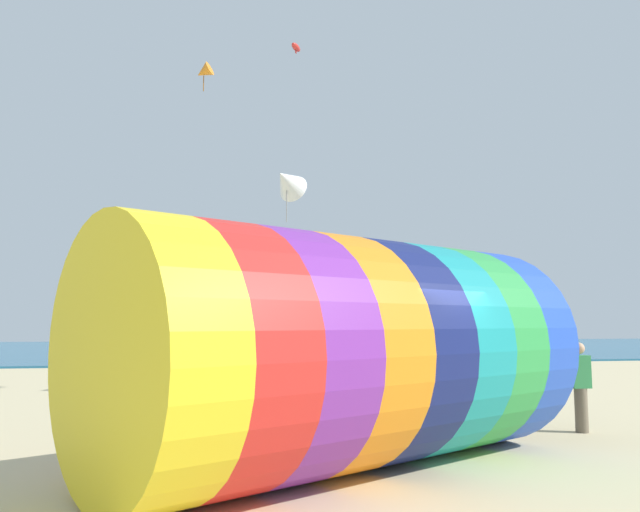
{
  "coord_description": "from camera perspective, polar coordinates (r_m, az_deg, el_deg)",
  "views": [
    {
      "loc": [
        -2.73,
        -8.84,
        2.06
      ],
      "look_at": [
        -0.67,
        2.02,
        3.25
      ],
      "focal_mm": 35.0,
      "sensor_mm": 36.0,
      "label": 1
    }
  ],
  "objects": [
    {
      "name": "ground_plane",
      "position": [
        9.48,
        6.6,
        -18.65
      ],
      "size": [
        120.0,
        120.0,
        0.0
      ],
      "primitive_type": "plane",
      "color": "#CCBA8C"
    },
    {
      "name": "sea",
      "position": [
        50.94,
        -7.75,
        -8.36
      ],
      "size": [
        120.0,
        40.0,
        0.1
      ],
      "primitive_type": "cube",
      "color": "#236084",
      "rests_on": "ground"
    },
    {
      "name": "giant_inflatable_tube",
      "position": [
        9.12,
        2.49,
        -8.65
      ],
      "size": [
        7.92,
        6.47,
        3.32
      ],
      "color": "yellow",
      "rests_on": "ground"
    },
    {
      "name": "kite_handler",
      "position": [
        13.1,
        22.7,
        -10.92
      ],
      "size": [
        0.37,
        0.24,
        1.69
      ],
      "color": "#726651",
      "rests_on": "ground"
    },
    {
      "name": "kite_red_parafoil",
      "position": [
        25.01,
        -2.22,
        18.53
      ],
      "size": [
        0.56,
        0.73,
        0.35
      ],
      "color": "red"
    },
    {
      "name": "kite_white_delta",
      "position": [
        18.72,
        -3.06,
        6.85
      ],
      "size": [
        1.42,
        1.47,
        1.81
      ],
      "color": "white"
    },
    {
      "name": "kite_orange_delta",
      "position": [
        23.33,
        -10.58,
        16.21
      ],
      "size": [
        0.84,
        0.77,
        1.05
      ],
      "color": "orange"
    }
  ]
}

